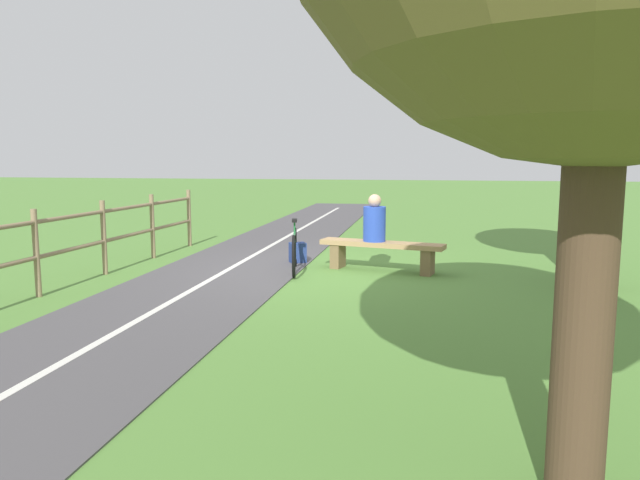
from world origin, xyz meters
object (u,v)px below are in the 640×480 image
at_px(backpack, 298,253).
at_px(tree_mid_field, 611,9).
at_px(bicycle, 294,250).
at_px(person_seated, 374,221).
at_px(bench, 381,250).

relative_size(backpack, tree_mid_field, 0.07).
bearing_deg(backpack, tree_mid_field, 165.70).
height_order(bicycle, tree_mid_field, tree_mid_field).
bearing_deg(tree_mid_field, person_seated, -12.86).
bearing_deg(bicycle, backpack, 177.46).
height_order(person_seated, backpack, person_seated).
bearing_deg(backpack, person_seated, 162.46).
relative_size(bicycle, tree_mid_field, 0.31).
relative_size(bench, person_seated, 2.70).
bearing_deg(bicycle, bench, 91.30).
height_order(person_seated, tree_mid_field, tree_mid_field).
xyz_separation_m(bicycle, tree_mid_field, (-4.48, 0.38, 3.47)).
bearing_deg(person_seated, backpack, -4.22).
bearing_deg(tree_mid_field, bicycle, -4.89).
distance_m(person_seated, bicycle, 1.39).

